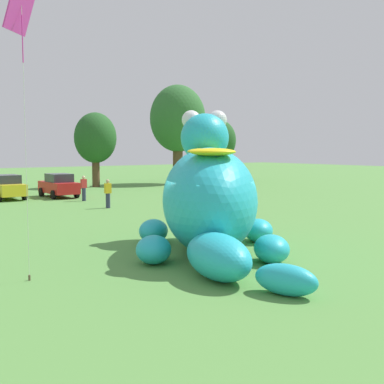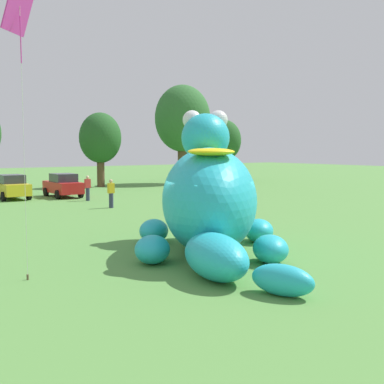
{
  "view_description": "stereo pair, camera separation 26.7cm",
  "coord_description": "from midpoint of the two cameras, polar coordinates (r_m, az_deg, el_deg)",
  "views": [
    {
      "loc": [
        -9.73,
        -12.63,
        3.55
      ],
      "look_at": [
        0.73,
        1.78,
        1.99
      ],
      "focal_mm": 46.77,
      "sensor_mm": 36.0,
      "label": 1
    },
    {
      "loc": [
        -9.51,
        -12.79,
        3.55
      ],
      "look_at": [
        0.73,
        1.78,
        1.99
      ],
      "focal_mm": 46.77,
      "sensor_mm": 36.0,
      "label": 2
    }
  ],
  "objects": [
    {
      "name": "spectator_mid_field",
      "position": [
        34.56,
        -11.6,
        0.42
      ],
      "size": [
        0.38,
        0.26,
        1.71
      ],
      "color": "#2D334C",
      "rests_on": "ground"
    },
    {
      "name": "tree_mid_right",
      "position": [
        56.17,
        3.82,
        5.86
      ],
      "size": [
        3.79,
        3.79,
        6.73
      ],
      "color": "brown",
      "rests_on": "ground"
    },
    {
      "name": "tethered_flying_kite",
      "position": [
        14.39,
        -18.51,
        19.19
      ],
      "size": [
        1.13,
        1.13,
        7.98
      ],
      "color": "brown",
      "rests_on": "ground"
    },
    {
      "name": "giant_inflatable_creature",
      "position": [
        17.08,
        2.43,
        -0.72
      ],
      "size": [
        6.89,
        9.69,
        5.05
      ],
      "color": "#23B2C6",
      "rests_on": "ground"
    },
    {
      "name": "spectator_near_inflatable",
      "position": [
        30.17,
        -8.96,
        -0.19
      ],
      "size": [
        0.38,
        0.26,
        1.71
      ],
      "color": "#2D334C",
      "rests_on": "ground"
    },
    {
      "name": "ground_plane",
      "position": [
        16.33,
        1.97,
        -7.55
      ],
      "size": [
        160.0,
        160.0,
        0.0
      ],
      "primitive_type": "plane",
      "color": "#568E42"
    },
    {
      "name": "car_yellow",
      "position": [
        37.18,
        -19.76,
        0.56
      ],
      "size": [
        1.96,
        4.11,
        1.72
      ],
      "color": "yellow",
      "rests_on": "ground"
    },
    {
      "name": "tree_centre_right",
      "position": [
        50.6,
        -0.93,
        8.3
      ],
      "size": [
        5.57,
        5.57,
        9.88
      ],
      "color": "brown",
      "rests_on": "ground"
    },
    {
      "name": "tree_centre",
      "position": [
        46.8,
        -10.26,
        6.04
      ],
      "size": [
        3.84,
        3.84,
        6.82
      ],
      "color": "brown",
      "rests_on": "ground"
    },
    {
      "name": "car_red",
      "position": [
        37.65,
        -14.29,
        0.75
      ],
      "size": [
        1.98,
        4.12,
        1.72
      ],
      "color": "red",
      "rests_on": "ground"
    }
  ]
}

